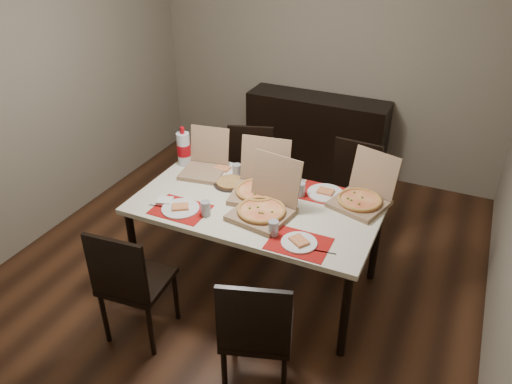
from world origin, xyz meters
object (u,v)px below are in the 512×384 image
Objects in this scene: dip_bowl at (286,197)px; dining_table at (256,211)px; chair_near_right at (256,330)px; chair_far_right at (350,191)px; sideboard at (316,137)px; chair_far_left at (249,173)px; pizza_box_center at (264,207)px; chair_near_left at (130,281)px; soda_bottle at (184,149)px.

dining_table is at bearing -137.31° from dip_bowl.
chair_far_right is at bearing 87.72° from chair_near_right.
sideboard is at bearing 101.78° from chair_near_right.
chair_far_left is 0.92m from dip_bowl.
sideboard reaches higher than dip_bowl.
pizza_box_center reaches higher than chair_near_right.
sideboard is 0.83× the size of dining_table.
chair_near_left is 1.28m from dip_bowl.
chair_far_left is (-0.86, 1.73, 0.00)m from chair_near_right.
chair_near_left is (-0.52, -0.88, -0.17)m from dining_table.
chair_far_right is at bearing 60.07° from chair_near_left.
chair_near_left and chair_near_right have the same top height.
dip_bowl is (0.06, 0.27, -0.04)m from pizza_box_center.
chair_near_right and chair_far_right have the same top height.
pizza_box_center is at bearing -25.06° from soda_bottle.
soda_bottle is (-0.93, 0.43, 0.08)m from pizza_box_center.
chair_near_left is at bearing -123.48° from dip_bowl.
pizza_box_center is at bearing -111.44° from chair_far_right.
chair_near_right is at bearing -63.51° from chair_far_left.
chair_near_right is at bearing -45.39° from soda_bottle.
chair_near_right reaches higher than sideboard.
dining_table is 1.04m from chair_near_left.
sideboard is at bearing 121.88° from chair_far_right.
dip_bowl is (0.18, 0.16, 0.08)m from dining_table.
soda_bottle is (-0.99, 0.16, 0.13)m from dip_bowl.
chair_far_right is at bearing -58.12° from sideboard.
chair_near_right is at bearing -78.22° from sideboard.
chair_far_right is (0.50, 0.88, -0.17)m from dining_table.
pizza_box_center is (0.63, 0.78, 0.30)m from chair_near_left.
chair_near_right is at bearing -2.93° from chair_near_left.
chair_near_left and chair_far_left have the same top height.
dip_bowl is at bearing -46.14° from chair_far_left.
soda_bottle reaches higher than chair_far_right.
sideboard is 1.20m from chair_far_left.
dining_table is 1.94× the size of chair_near_right.
sideboard is at bearing 83.23° from chair_near_left.
sideboard is 1.61× the size of chair_far_right.
pizza_box_center is at bearing -82.05° from sideboard.
chair_near_right is 1.00× the size of chair_far_right.
dip_bowl is 0.36× the size of soda_bottle.
dining_table is at bearing -21.83° from soda_bottle.
dip_bowl is at bearing 76.63° from pizza_box_center.
chair_near_left reaches higher than sideboard.
soda_bottle is (-0.82, 0.33, 0.21)m from dining_table.
pizza_box_center reaches higher than dining_table.
chair_near_left and chair_far_right have the same top height.
chair_near_left is at bearing -119.93° from chair_far_right.
chair_far_left is 1.10m from pizza_box_center.
pizza_box_center reaches higher than chair_near_left.
dip_bowl is at bearing -78.92° from sideboard.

